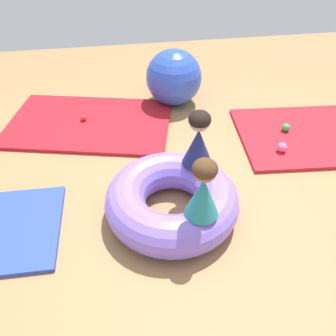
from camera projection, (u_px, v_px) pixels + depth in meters
name	position (u px, v px, depth m)	size (l,w,h in m)	color
ground_plane	(173.00, 214.00, 3.04)	(8.00, 8.00, 0.00)	#9E7549
gym_mat_near_left	(89.00, 123.00, 4.11)	(1.84, 1.15, 0.04)	#B21923
gym_mat_far_left	(311.00, 135.00, 3.92)	(1.58, 1.16, 0.04)	red
inflatable_cushion	(172.00, 200.00, 2.92)	(1.11, 1.11, 0.34)	#8466E0
child_in_teal	(203.00, 189.00, 2.44)	(0.34, 0.34, 0.49)	teal
child_in_navy	(198.00, 139.00, 2.88)	(0.29, 0.29, 0.50)	navy
play_ball_green	(286.00, 128.00, 3.92)	(0.09, 0.09, 0.09)	green
play_ball_red	(83.00, 118.00, 4.09)	(0.07, 0.07, 0.07)	red
play_ball_pink	(282.00, 147.00, 3.62)	(0.10, 0.10, 0.10)	pink
exercise_ball_large	(174.00, 78.00, 4.30)	(0.68, 0.68, 0.68)	blue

